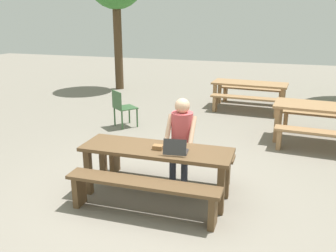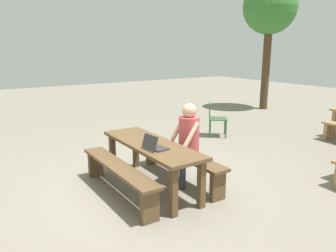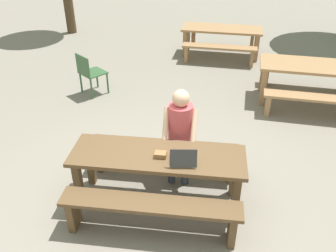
{
  "view_description": "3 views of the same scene",
  "coord_description": "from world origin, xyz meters",
  "px_view_note": "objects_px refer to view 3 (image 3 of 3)",
  "views": [
    {
      "loc": [
        1.55,
        -4.47,
        2.52
      ],
      "look_at": [
        0.09,
        0.25,
        0.98
      ],
      "focal_mm": 39.26,
      "sensor_mm": 36.0,
      "label": 1
    },
    {
      "loc": [
        4.12,
        -2.41,
        2.13
      ],
      "look_at": [
        0.09,
        0.25,
        0.98
      ],
      "focal_mm": 34.86,
      "sensor_mm": 36.0,
      "label": 2
    },
    {
      "loc": [
        0.56,
        -3.4,
        3.23
      ],
      "look_at": [
        0.09,
        0.25,
        0.98
      ],
      "focal_mm": 38.16,
      "sensor_mm": 36.0,
      "label": 3
    }
  ],
  "objects_px": {
    "laptop": "(183,159)",
    "picnic_table_rear": "(315,70)",
    "picnic_table_front": "(158,162)",
    "plastic_chair": "(90,73)",
    "small_pouch": "(160,155)",
    "person_seated": "(180,128)",
    "picnic_table_mid": "(222,32)"
  },
  "relations": [
    {
      "from": "person_seated",
      "to": "picnic_table_rear",
      "type": "height_order",
      "value": "person_seated"
    },
    {
      "from": "picnic_table_front",
      "to": "person_seated",
      "type": "relative_size",
      "value": 1.59
    },
    {
      "from": "person_seated",
      "to": "picnic_table_mid",
      "type": "relative_size",
      "value": 0.66
    },
    {
      "from": "plastic_chair",
      "to": "picnic_table_mid",
      "type": "relative_size",
      "value": 0.42
    },
    {
      "from": "small_pouch",
      "to": "picnic_table_mid",
      "type": "relative_size",
      "value": 0.07
    },
    {
      "from": "laptop",
      "to": "person_seated",
      "type": "bearing_deg",
      "value": -87.76
    },
    {
      "from": "plastic_chair",
      "to": "small_pouch",
      "type": "bearing_deg",
      "value": 161.46
    },
    {
      "from": "laptop",
      "to": "plastic_chair",
      "type": "height_order",
      "value": "laptop"
    },
    {
      "from": "small_pouch",
      "to": "person_seated",
      "type": "relative_size",
      "value": 0.1
    },
    {
      "from": "laptop",
      "to": "small_pouch",
      "type": "xyz_separation_m",
      "value": [
        -0.27,
        0.08,
        -0.03
      ]
    },
    {
      "from": "picnic_table_rear",
      "to": "small_pouch",
      "type": "bearing_deg",
      "value": -123.16
    },
    {
      "from": "laptop",
      "to": "picnic_table_mid",
      "type": "distance_m",
      "value": 5.61
    },
    {
      "from": "picnic_table_front",
      "to": "plastic_chair",
      "type": "xyz_separation_m",
      "value": [
        -1.79,
        2.87,
        -0.15
      ]
    },
    {
      "from": "picnic_table_rear",
      "to": "laptop",
      "type": "bearing_deg",
      "value": -119.2
    },
    {
      "from": "picnic_table_rear",
      "to": "person_seated",
      "type": "bearing_deg",
      "value": -126.74
    },
    {
      "from": "picnic_table_front",
      "to": "person_seated",
      "type": "distance_m",
      "value": 0.59
    },
    {
      "from": "laptop",
      "to": "picnic_table_rear",
      "type": "distance_m",
      "value": 3.88
    },
    {
      "from": "laptop",
      "to": "picnic_table_rear",
      "type": "relative_size",
      "value": 0.16
    },
    {
      "from": "laptop",
      "to": "person_seated",
      "type": "height_order",
      "value": "person_seated"
    },
    {
      "from": "laptop",
      "to": "person_seated",
      "type": "xyz_separation_m",
      "value": [
        -0.1,
        0.65,
        0.0
      ]
    },
    {
      "from": "picnic_table_mid",
      "to": "picnic_table_rear",
      "type": "bearing_deg",
      "value": -50.21
    },
    {
      "from": "plastic_chair",
      "to": "laptop",
      "type": "bearing_deg",
      "value": 164.41
    },
    {
      "from": "picnic_table_front",
      "to": "person_seated",
      "type": "xyz_separation_m",
      "value": [
        0.22,
        0.53,
        0.17
      ]
    },
    {
      "from": "picnic_table_mid",
      "to": "picnic_table_rear",
      "type": "relative_size",
      "value": 0.96
    },
    {
      "from": "picnic_table_mid",
      "to": "picnic_table_rear",
      "type": "xyz_separation_m",
      "value": [
        1.71,
        -2.38,
        0.06
      ]
    },
    {
      "from": "small_pouch",
      "to": "picnic_table_mid",
      "type": "distance_m",
      "value": 5.55
    },
    {
      "from": "picnic_table_mid",
      "to": "person_seated",
      "type": "bearing_deg",
      "value": -92.47
    },
    {
      "from": "picnic_table_mid",
      "to": "plastic_chair",
      "type": "bearing_deg",
      "value": -130.82
    },
    {
      "from": "small_pouch",
      "to": "plastic_chair",
      "type": "bearing_deg",
      "value": 122.13
    },
    {
      "from": "laptop",
      "to": "picnic_table_front",
      "type": "bearing_deg",
      "value": -28.19
    },
    {
      "from": "laptop",
      "to": "picnic_table_rear",
      "type": "bearing_deg",
      "value": -130.58
    },
    {
      "from": "laptop",
      "to": "person_seated",
      "type": "distance_m",
      "value": 0.66
    }
  ]
}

